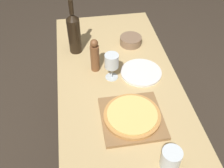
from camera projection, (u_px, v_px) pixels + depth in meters
ground_plane at (117, 150)px, 2.03m from camera, size 12.00×12.00×0.00m
dining_table at (119, 95)px, 1.59m from camera, size 0.71×1.54×0.73m
cutting_board at (132, 118)px, 1.33m from camera, size 0.31×0.31×0.02m
pizza at (132, 115)px, 1.31m from camera, size 0.29×0.29×0.02m
wine_bottle at (74, 32)px, 1.64m from camera, size 0.08×0.08×0.36m
pepper_mill at (95, 56)px, 1.54m from camera, size 0.05×0.05×0.22m
wine_glass at (112, 62)px, 1.47m from camera, size 0.08×0.08×0.17m
small_bowl at (131, 41)px, 1.78m from camera, size 0.15×0.15×0.06m
drinking_tumbler at (171, 158)px, 1.12m from camera, size 0.09×0.09×0.10m
dinner_plate at (141, 72)px, 1.58m from camera, size 0.25×0.25×0.01m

